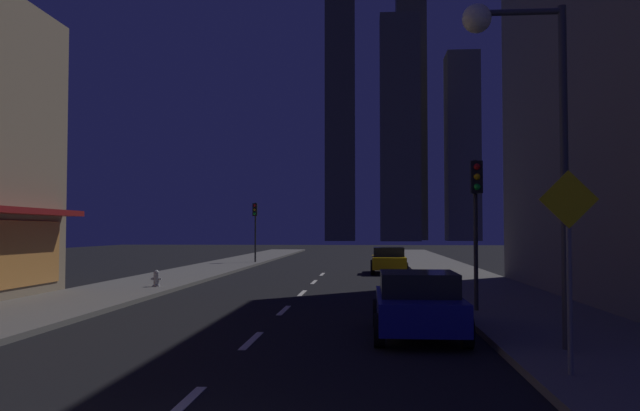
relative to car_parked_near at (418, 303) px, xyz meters
The scene contains 15 objects.
ground_plane 23.10m from the car_parked_near, 98.97° to the left, with size 78.00×136.00×0.10m, color black.
sidewalk_right 23.07m from the car_parked_near, 81.52° to the left, with size 4.00×76.00×0.15m, color #605E59.
sidewalk_left 25.16m from the car_parked_near, 114.93° to the left, with size 4.00×76.00×0.15m, color #605E59.
lane_marking_center 5.74m from the car_parked_near, 129.26° to the left, with size 0.16×33.40×0.01m.
skyscraper_distant_tall 136.34m from the car_parked_near, 93.30° to the left, with size 6.85×5.25×58.79m, color #4B4738.
skyscraper_distant_mid 132.50m from the car_parked_near, 87.34° to the left, with size 8.97×5.87×51.32m, color #514D3D.
skyscraper_distant_short 152.69m from the car_parked_near, 86.21° to the left, with size 7.51×6.94×79.35m, color #4E4A3A.
skyscraper_distant_slender 140.69m from the car_parked_near, 81.30° to the left, with size 7.58×8.36×44.27m, color #615C49.
car_parked_near is the anchor object (origin of this frame).
car_parked_far 21.11m from the car_parked_near, 90.00° to the left, with size 1.98×4.24×1.45m.
fire_hydrant_far_left 14.07m from the car_parked_near, 132.48° to the left, with size 0.42×0.30×0.65m.
traffic_light_near_right 4.72m from the car_parked_near, 61.86° to the left, with size 0.32×0.48×4.20m.
traffic_light_far_left 31.56m from the car_parked_near, 106.81° to the left, with size 0.32×0.48×4.20m.
street_lamp_right 5.14m from the car_parked_near, 50.10° to the right, with size 1.96×0.56×6.58m.
pedestrian_crossing_sign 4.92m from the car_parked_near, 65.13° to the right, with size 0.91×0.08×3.15m.
Camera 1 is at (2.51, -5.24, 2.37)m, focal length 35.80 mm.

